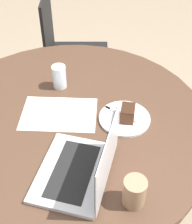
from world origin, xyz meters
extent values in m
plane|color=gray|center=(0.00, 0.00, 0.00)|extent=(12.00, 12.00, 0.00)
cylinder|color=#4C3323|center=(0.00, 0.00, 0.01)|extent=(0.52, 0.52, 0.02)
cylinder|color=#4C3323|center=(0.00, 0.00, 0.36)|extent=(0.13, 0.13, 0.68)
cylinder|color=#4C3323|center=(0.00, 0.00, 0.71)|extent=(1.26, 1.26, 0.03)
cube|color=black|center=(-0.29, -0.87, 0.45)|extent=(0.53, 0.53, 0.02)
cube|color=black|center=(-0.10, -0.94, 0.68)|extent=(0.14, 0.37, 0.45)
cube|color=black|center=(-0.53, -1.00, 0.22)|extent=(0.05, 0.05, 0.44)
cube|color=black|center=(-0.41, -0.63, 0.22)|extent=(0.05, 0.05, 0.44)
cube|color=black|center=(-0.16, -1.12, 0.22)|extent=(0.05, 0.05, 0.44)
cube|color=black|center=(-0.04, -0.75, 0.22)|extent=(0.05, 0.05, 0.44)
cube|color=white|center=(0.03, -0.04, 0.73)|extent=(0.39, 0.33, 0.00)
cylinder|color=silver|center=(-0.24, 0.09, 0.73)|extent=(0.23, 0.23, 0.01)
cube|color=brown|center=(-0.24, 0.09, 0.77)|extent=(0.09, 0.10, 0.06)
cube|color=#351E13|center=(-0.24, 0.09, 0.80)|extent=(0.09, 0.09, 0.00)
cube|color=silver|center=(-0.23, 0.06, 0.74)|extent=(0.11, 0.14, 0.00)
cube|color=silver|center=(-0.18, 0.01, 0.74)|extent=(0.04, 0.04, 0.00)
cylinder|color=#997556|center=(-0.11, 0.47, 0.78)|extent=(0.08, 0.08, 0.11)
cylinder|color=silver|center=(-0.02, -0.23, 0.78)|extent=(0.07, 0.07, 0.12)
cube|color=silver|center=(0.05, 0.30, 0.73)|extent=(0.38, 0.41, 0.02)
cube|color=black|center=(0.05, 0.30, 0.74)|extent=(0.27, 0.30, 0.00)
cube|color=silver|center=(-0.05, 0.37, 0.86)|extent=(0.18, 0.28, 0.23)
cube|color=black|center=(-0.05, 0.36, 0.86)|extent=(0.17, 0.26, 0.21)
camera|label=1|loc=(0.19, 0.99, 1.68)|focal=50.00mm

